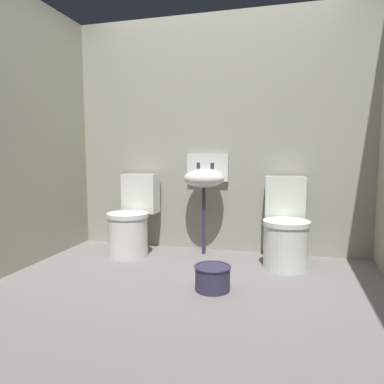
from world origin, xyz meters
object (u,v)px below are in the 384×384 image
(toilet_left, at_px, (132,221))
(toilet_right, at_px, (286,230))
(sink, at_px, (204,178))
(bucket, at_px, (213,277))

(toilet_left, bearing_deg, toilet_right, -178.18)
(sink, height_order, bucket, sink)
(toilet_right, bearing_deg, bucket, 51.35)
(toilet_right, xyz_separation_m, sink, (-0.78, 0.19, 0.43))
(sink, relative_size, bucket, 3.66)
(toilet_right, distance_m, sink, 0.91)
(toilet_left, xyz_separation_m, bucket, (0.97, -0.74, -0.23))
(toilet_left, xyz_separation_m, toilet_right, (1.47, 0.00, 0.00))
(toilet_right, bearing_deg, toilet_left, -4.39)
(toilet_left, relative_size, bucket, 2.88)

